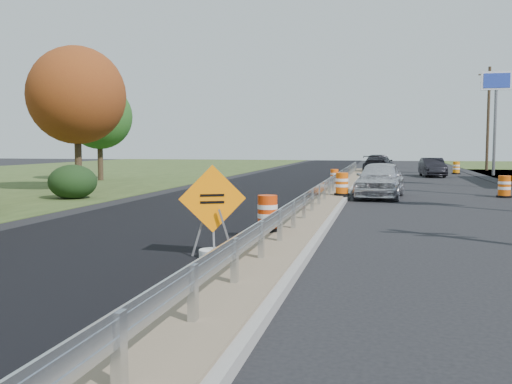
% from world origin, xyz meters
% --- Properties ---
extents(ground, '(140.00, 140.00, 0.00)m').
position_xyz_m(ground, '(0.00, 0.00, 0.00)').
color(ground, black).
rests_on(ground, ground).
extents(milled_overlay, '(7.20, 120.00, 0.01)m').
position_xyz_m(milled_overlay, '(-4.40, 10.00, 0.01)').
color(milled_overlay, black).
rests_on(milled_overlay, ground).
extents(median, '(1.60, 55.00, 0.23)m').
position_xyz_m(median, '(0.00, 8.00, 0.11)').
color(median, gray).
rests_on(median, ground).
extents(guardrail, '(0.10, 46.15, 0.72)m').
position_xyz_m(guardrail, '(0.00, 9.00, 0.73)').
color(guardrail, silver).
rests_on(guardrail, median).
extents(pylon_sign_north, '(2.20, 0.30, 7.90)m').
position_xyz_m(pylon_sign_north, '(10.50, 30.00, 6.48)').
color(pylon_sign_north, slate).
rests_on(pylon_sign_north, ground).
extents(utility_pole_north, '(1.90, 0.26, 9.40)m').
position_xyz_m(utility_pole_north, '(11.50, 39.00, 4.93)').
color(utility_pole_north, '#473523').
rests_on(utility_pole_north, ground).
extents(hedge_north, '(2.09, 2.09, 1.52)m').
position_xyz_m(hedge_north, '(-11.00, 6.00, 0.76)').
color(hedge_north, black).
rests_on(hedge_north, ground).
extents(tree_near_red, '(4.95, 4.95, 7.35)m').
position_xyz_m(tree_near_red, '(-13.00, 10.00, 4.86)').
color(tree_near_red, '#473523').
rests_on(tree_near_red, ground).
extents(tree_near_back, '(4.29, 4.29, 6.37)m').
position_xyz_m(tree_near_back, '(-16.00, 18.00, 4.21)').
color(tree_near_back, '#473523').
rests_on(tree_near_back, ground).
extents(caution_sign, '(1.31, 0.62, 1.96)m').
position_xyz_m(caution_sign, '(-1.24, -5.10, 0.50)').
color(caution_sign, white).
rests_on(caution_sign, ground).
extents(barrel_median_near, '(0.61, 0.61, 0.90)m').
position_xyz_m(barrel_median_near, '(-0.55, -2.68, 0.66)').
color(barrel_median_near, black).
rests_on(barrel_median_near, median).
extents(barrel_median_mid, '(0.66, 0.66, 0.96)m').
position_xyz_m(barrel_median_mid, '(0.55, 7.84, 0.69)').
color(barrel_median_mid, black).
rests_on(barrel_median_mid, median).
extents(barrel_median_far, '(0.54, 0.54, 0.79)m').
position_xyz_m(barrel_median_far, '(-0.39, 15.27, 0.61)').
color(barrel_median_far, black).
rests_on(barrel_median_far, median).
extents(barrel_shoulder_near, '(0.67, 0.67, 0.99)m').
position_xyz_m(barrel_shoulder_near, '(7.60, 10.92, 0.47)').
color(barrel_shoulder_near, black).
rests_on(barrel_shoulder_near, ground).
extents(barrel_shoulder_far, '(0.68, 0.68, 1.00)m').
position_xyz_m(barrel_shoulder_far, '(8.05, 32.19, 0.48)').
color(barrel_shoulder_far, black).
rests_on(barrel_shoulder_far, ground).
extents(car_silver, '(2.40, 5.01, 1.65)m').
position_xyz_m(car_silver, '(2.12, 9.64, 0.83)').
color(car_silver, silver).
rests_on(car_silver, ground).
extents(car_dark_mid, '(1.86, 4.36, 1.40)m').
position_xyz_m(car_dark_mid, '(5.83, 27.72, 0.70)').
color(car_dark_mid, black).
rests_on(car_dark_mid, ground).
extents(car_dark_far, '(2.67, 5.54, 1.55)m').
position_xyz_m(car_dark_far, '(1.87, 31.69, 0.78)').
color(car_dark_far, black).
rests_on(car_dark_far, ground).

